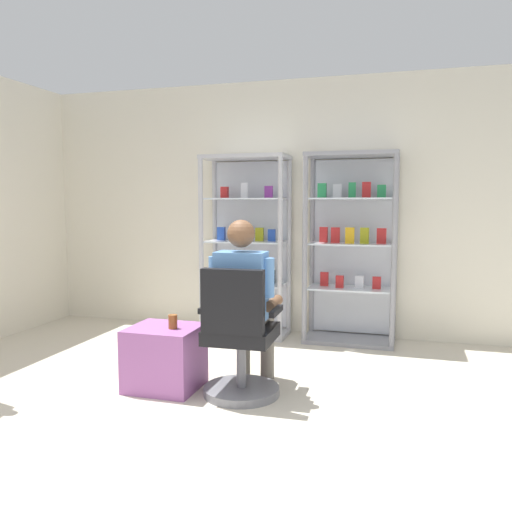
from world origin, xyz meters
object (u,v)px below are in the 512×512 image
(display_cabinet_left, at_px, (247,245))
(storage_crate, at_px, (165,357))
(display_cabinet_right, at_px, (351,246))
(office_chair, at_px, (239,344))
(seated_shopkeeper, at_px, (245,297))
(tea_glass, at_px, (173,322))

(display_cabinet_left, distance_m, storage_crate, 1.93)
(display_cabinet_right, relative_size, office_chair, 1.98)
(display_cabinet_right, xyz_separation_m, storage_crate, (-1.20, -1.79, -0.73))
(display_cabinet_left, relative_size, seated_shopkeeper, 1.47)
(display_cabinet_right, bearing_deg, office_chair, -108.16)
(display_cabinet_left, distance_m, office_chair, 1.97)
(tea_glass, bearing_deg, display_cabinet_right, 58.42)
(seated_shopkeeper, bearing_deg, display_cabinet_right, 70.03)
(display_cabinet_left, height_order, tea_glass, display_cabinet_left)
(display_cabinet_left, distance_m, seated_shopkeeper, 1.75)
(display_cabinet_right, relative_size, storage_crate, 3.66)
(display_cabinet_left, relative_size, storage_crate, 3.66)
(storage_crate, relative_size, tea_glass, 4.95)
(office_chair, distance_m, seated_shopkeeper, 0.36)
(display_cabinet_right, bearing_deg, seated_shopkeeper, -109.97)
(office_chair, xyz_separation_m, storage_crate, (-0.61, 0.03, -0.16))
(seated_shopkeeper, relative_size, storage_crate, 2.48)
(display_cabinet_left, xyz_separation_m, tea_glass, (-0.02, -1.82, -0.43))
(display_cabinet_right, height_order, tea_glass, display_cabinet_right)
(office_chair, bearing_deg, tea_glass, 179.97)
(display_cabinet_right, distance_m, seated_shopkeeper, 1.78)
(seated_shopkeeper, bearing_deg, storage_crate, -167.30)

